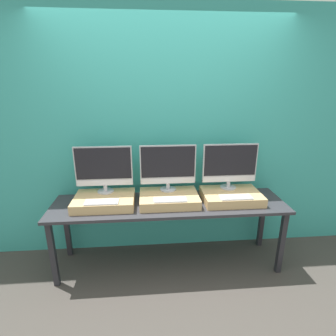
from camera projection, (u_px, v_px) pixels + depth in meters
ground_plane at (172, 282)px, 2.58m from camera, size 12.00×12.00×0.00m
wall_back at (166, 138)px, 2.79m from camera, size 8.00×0.04×2.60m
workbench at (169, 209)px, 2.65m from camera, size 2.34×0.59×0.71m
wooden_riser_left at (104, 201)px, 2.58m from camera, size 0.58×0.42×0.09m
monitor_left at (104, 168)px, 2.59m from camera, size 0.56×0.16×0.48m
keyboard_left at (102, 202)px, 2.43m from camera, size 0.31×0.12×0.01m
wooden_riser_center at (169, 198)px, 2.63m from camera, size 0.58×0.42×0.09m
monitor_center at (168, 166)px, 2.64m from camera, size 0.56×0.16×0.48m
keyboard_center at (170, 199)px, 2.48m from camera, size 0.31×0.12×0.01m
wooden_riser_right at (231, 196)px, 2.68m from camera, size 0.58×0.42×0.09m
monitor_right at (230, 165)px, 2.69m from camera, size 0.56×0.16×0.48m
keyboard_right at (236, 197)px, 2.53m from camera, size 0.31×0.12×0.01m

